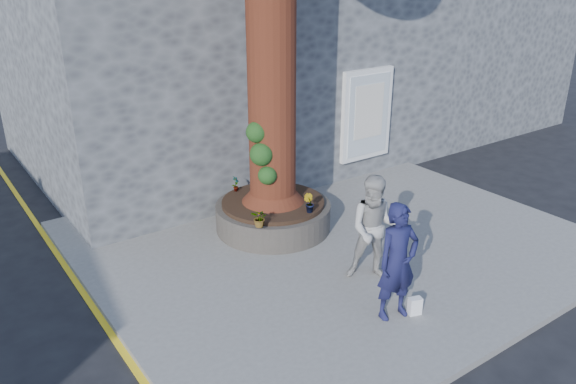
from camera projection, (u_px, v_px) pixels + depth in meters
ground at (300, 288)px, 9.50m from camera, size 120.00×120.00×0.00m
pavement at (331, 239)px, 11.04m from camera, size 9.00×8.00×0.12m
yellow_line at (102, 322)px, 8.62m from camera, size 0.10×30.00×0.01m
stone_shop at (217, 40)px, 15.06m from camera, size 10.30×8.30×6.30m
neighbour_shop at (421, 27)px, 19.40m from camera, size 6.00×8.00×6.00m
planter at (273, 215)px, 11.28m from camera, size 2.30×2.30×0.60m
man at (398, 262)px, 8.24m from camera, size 0.74×0.55×1.85m
woman at (375, 229)px, 9.26m from camera, size 1.13×1.11×1.84m
shopping_bag at (415, 306)px, 8.56m from camera, size 0.23×0.17×0.28m
plant_a at (236, 184)px, 11.55m from camera, size 0.21×0.20×0.33m
plant_b at (309, 203)px, 10.59m from camera, size 0.25×0.25×0.36m
plant_c at (260, 219)px, 10.01m from camera, size 0.23×0.23×0.30m
plant_d at (260, 218)px, 10.00m from camera, size 0.37×0.39×0.34m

